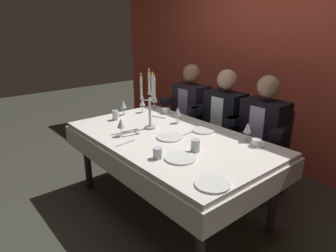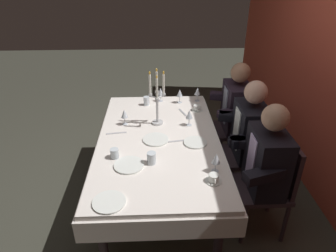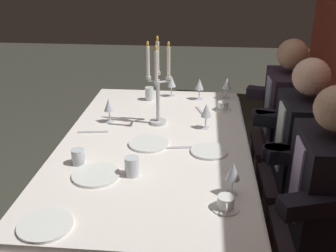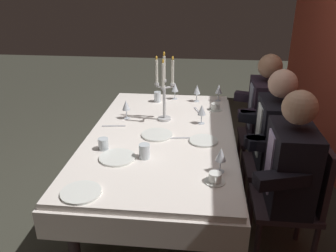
{
  "view_description": "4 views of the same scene",
  "coord_description": "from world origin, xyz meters",
  "px_view_note": "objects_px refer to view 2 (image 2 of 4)",
  "views": [
    {
      "loc": [
        1.91,
        -1.61,
        1.69
      ],
      "look_at": [
        -0.08,
        0.05,
        0.8
      ],
      "focal_mm": 31.97,
      "sensor_mm": 36.0,
      "label": 1
    },
    {
      "loc": [
        2.37,
        -0.01,
        2.17
      ],
      "look_at": [
        -0.13,
        0.09,
        0.79
      ],
      "focal_mm": 32.2,
      "sensor_mm": 36.0,
      "label": 2
    },
    {
      "loc": [
        2.11,
        0.28,
        1.78
      ],
      "look_at": [
        -0.1,
        0.08,
        0.8
      ],
      "focal_mm": 42.63,
      "sensor_mm": 36.0,
      "label": 3
    },
    {
      "loc": [
        2.36,
        0.3,
        1.84
      ],
      "look_at": [
        -0.11,
        0.04,
        0.76
      ],
      "focal_mm": 36.49,
      "sensor_mm": 36.0,
      "label": 4
    }
  ],
  "objects_px": {
    "dining_table": "(159,149)",
    "seated_diner_1": "(251,131)",
    "wine_glass_1": "(216,159)",
    "wine_glass_5": "(189,115)",
    "dinner_plate_3": "(109,202)",
    "wine_glass_0": "(124,114)",
    "coffee_cup_0": "(214,178)",
    "seated_diner_0": "(237,107)",
    "wine_glass_2": "(180,93)",
    "coffee_cup_1": "(197,108)",
    "dinner_plate_0": "(129,165)",
    "dinner_plate_1": "(156,139)",
    "water_tumbler_1": "(146,101)",
    "wine_glass_4": "(197,92)",
    "wine_glass_3": "(161,92)",
    "water_tumbler_0": "(152,158)",
    "candelabra": "(157,100)",
    "dinner_plate_2": "(195,142)",
    "seated_diner_2": "(268,161)",
    "water_tumbler_2": "(115,153)"
  },
  "relations": [
    {
      "from": "wine_glass_3",
      "to": "water_tumbler_0",
      "type": "height_order",
      "value": "wine_glass_3"
    },
    {
      "from": "candelabra",
      "to": "seated_diner_0",
      "type": "height_order",
      "value": "candelabra"
    },
    {
      "from": "dining_table",
      "to": "seated_diner_1",
      "type": "distance_m",
      "value": 0.9
    },
    {
      "from": "water_tumbler_0",
      "to": "coffee_cup_0",
      "type": "height_order",
      "value": "water_tumbler_0"
    },
    {
      "from": "coffee_cup_1",
      "to": "seated_diner_1",
      "type": "relative_size",
      "value": 0.11
    },
    {
      "from": "dining_table",
      "to": "coffee_cup_1",
      "type": "xyz_separation_m",
      "value": [
        -0.56,
        0.43,
        0.15
      ]
    },
    {
      "from": "wine_glass_5",
      "to": "water_tumbler_2",
      "type": "bearing_deg",
      "value": -51.6
    },
    {
      "from": "dinner_plate_2",
      "to": "dinner_plate_3",
      "type": "relative_size",
      "value": 0.92
    },
    {
      "from": "coffee_cup_1",
      "to": "seated_diner_0",
      "type": "height_order",
      "value": "seated_diner_0"
    },
    {
      "from": "wine_glass_4",
      "to": "coffee_cup_1",
      "type": "relative_size",
      "value": 1.24
    },
    {
      "from": "dinner_plate_1",
      "to": "wine_glass_5",
      "type": "xyz_separation_m",
      "value": [
        -0.27,
        0.33,
        0.11
      ]
    },
    {
      "from": "wine_glass_4",
      "to": "water_tumbler_0",
      "type": "bearing_deg",
      "value": -23.41
    },
    {
      "from": "dinner_plate_3",
      "to": "wine_glass_0",
      "type": "height_order",
      "value": "wine_glass_0"
    },
    {
      "from": "dining_table",
      "to": "seated_diner_1",
      "type": "xyz_separation_m",
      "value": [
        -0.1,
        0.89,
        0.11
      ]
    },
    {
      "from": "wine_glass_1",
      "to": "seated_diner_1",
      "type": "xyz_separation_m",
      "value": [
        -0.62,
        0.46,
        -0.12
      ]
    },
    {
      "from": "dinner_plate_2",
      "to": "water_tumbler_2",
      "type": "distance_m",
      "value": 0.72
    },
    {
      "from": "dinner_plate_3",
      "to": "wine_glass_0",
      "type": "bearing_deg",
      "value": 179.08
    },
    {
      "from": "dinner_plate_0",
      "to": "wine_glass_0",
      "type": "xyz_separation_m",
      "value": [
        -0.69,
        -0.09,
        0.11
      ]
    },
    {
      "from": "wine_glass_2",
      "to": "wine_glass_5",
      "type": "relative_size",
      "value": 1.0
    },
    {
      "from": "dinner_plate_1",
      "to": "seated_diner_1",
      "type": "relative_size",
      "value": 0.19
    },
    {
      "from": "candelabra",
      "to": "seated_diner_1",
      "type": "height_order",
      "value": "candelabra"
    },
    {
      "from": "wine_glass_1",
      "to": "wine_glass_4",
      "type": "height_order",
      "value": "same"
    },
    {
      "from": "dinner_plate_2",
      "to": "dinner_plate_3",
      "type": "height_order",
      "value": "same"
    },
    {
      "from": "dinner_plate_2",
      "to": "coffee_cup_0",
      "type": "bearing_deg",
      "value": 7.41
    },
    {
      "from": "wine_glass_2",
      "to": "seated_diner_2",
      "type": "xyz_separation_m",
      "value": [
        1.17,
        0.63,
        -0.12
      ]
    },
    {
      "from": "wine_glass_4",
      "to": "coffee_cup_1",
      "type": "height_order",
      "value": "wine_glass_4"
    },
    {
      "from": "dinner_plate_1",
      "to": "water_tumbler_1",
      "type": "xyz_separation_m",
      "value": [
        -0.76,
        -0.1,
        0.04
      ]
    },
    {
      "from": "dinner_plate_1",
      "to": "coffee_cup_1",
      "type": "relative_size",
      "value": 1.78
    },
    {
      "from": "dinner_plate_0",
      "to": "wine_glass_1",
      "type": "bearing_deg",
      "value": 81.55
    },
    {
      "from": "water_tumbler_1",
      "to": "seated_diner_2",
      "type": "distance_m",
      "value": 1.51
    },
    {
      "from": "candelabra",
      "to": "dinner_plate_3",
      "type": "bearing_deg",
      "value": -17.02
    },
    {
      "from": "wine_glass_1",
      "to": "wine_glass_4",
      "type": "distance_m",
      "value": 1.33
    },
    {
      "from": "wine_glass_4",
      "to": "coffee_cup_0",
      "type": "xyz_separation_m",
      "value": [
        1.45,
        -0.06,
        -0.09
      ]
    },
    {
      "from": "wine_glass_1",
      "to": "water_tumbler_1",
      "type": "xyz_separation_m",
      "value": [
        -1.24,
        -0.55,
        -0.07
      ]
    },
    {
      "from": "dinner_plate_3",
      "to": "wine_glass_4",
      "type": "relative_size",
      "value": 1.39
    },
    {
      "from": "dinner_plate_3",
      "to": "wine_glass_2",
      "type": "height_order",
      "value": "wine_glass_2"
    },
    {
      "from": "dinner_plate_0",
      "to": "wine_glass_1",
      "type": "distance_m",
      "value": 0.69
    },
    {
      "from": "wine_glass_1",
      "to": "wine_glass_5",
      "type": "xyz_separation_m",
      "value": [
        -0.75,
        -0.12,
        0.0
      ]
    },
    {
      "from": "dinner_plate_2",
      "to": "wine_glass_0",
      "type": "distance_m",
      "value": 0.76
    },
    {
      "from": "wine_glass_4",
      "to": "candelabra",
      "type": "bearing_deg",
      "value": -41.15
    },
    {
      "from": "wine_glass_0",
      "to": "dinner_plate_1",
      "type": "bearing_deg",
      "value": 43.94
    },
    {
      "from": "coffee_cup_0",
      "to": "seated_diner_0",
      "type": "distance_m",
      "value": 1.36
    },
    {
      "from": "water_tumbler_2",
      "to": "seated_diner_1",
      "type": "xyz_separation_m",
      "value": [
        -0.4,
        1.25,
        -0.05
      ]
    },
    {
      "from": "dining_table",
      "to": "coffee_cup_0",
      "type": "distance_m",
      "value": 0.76
    },
    {
      "from": "wine_glass_1",
      "to": "wine_glass_5",
      "type": "relative_size",
      "value": 1.0
    },
    {
      "from": "dinner_plate_1",
      "to": "water_tumbler_1",
      "type": "height_order",
      "value": "water_tumbler_1"
    },
    {
      "from": "dinner_plate_0",
      "to": "wine_glass_4",
      "type": "distance_m",
      "value": 1.42
    },
    {
      "from": "wine_glass_2",
      "to": "coffee_cup_1",
      "type": "bearing_deg",
      "value": 39.08
    },
    {
      "from": "coffee_cup_1",
      "to": "wine_glass_2",
      "type": "bearing_deg",
      "value": -140.92
    },
    {
      "from": "wine_glass_2",
      "to": "dinner_plate_1",
      "type": "bearing_deg",
      "value": -18.94
    }
  ]
}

